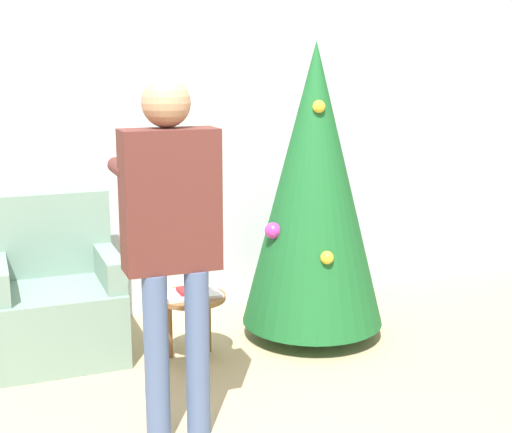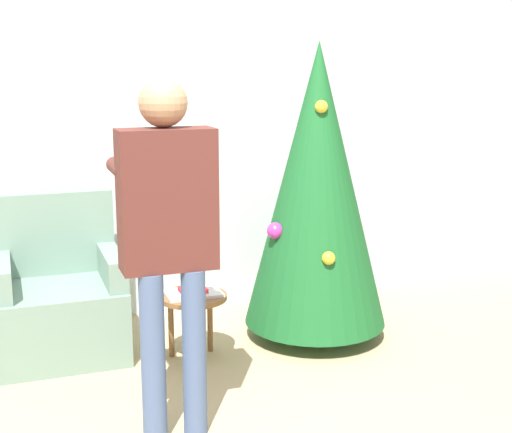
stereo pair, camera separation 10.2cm
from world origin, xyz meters
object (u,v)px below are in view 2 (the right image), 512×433
(christmas_tree, at_px, (317,186))
(armchair, at_px, (59,301))
(person_standing, at_px, (168,225))
(side_stool, at_px, (193,304))

(christmas_tree, bearing_deg, armchair, 170.00)
(christmas_tree, distance_m, person_standing, 1.56)
(christmas_tree, height_order, side_stool, christmas_tree)
(person_standing, relative_size, side_stool, 4.17)
(armchair, height_order, side_stool, armchair)
(christmas_tree, xyz_separation_m, armchair, (-1.67, 0.29, -0.70))
(christmas_tree, distance_m, side_stool, 1.12)
(person_standing, bearing_deg, armchair, 109.71)
(christmas_tree, distance_m, armchair, 1.84)
(armchair, distance_m, side_stool, 0.88)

